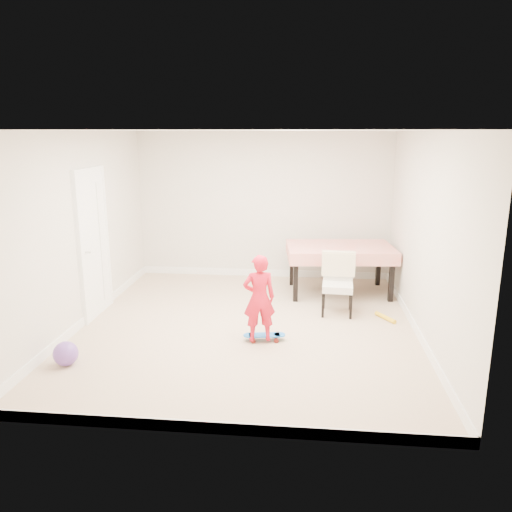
# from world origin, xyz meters

# --- Properties ---
(ground) EXTENTS (5.00, 5.00, 0.00)m
(ground) POSITION_xyz_m (0.00, 0.00, 0.00)
(ground) COLOR tan
(ground) RESTS_ON ground
(ceiling) EXTENTS (4.50, 5.00, 0.04)m
(ceiling) POSITION_xyz_m (0.00, 0.00, 2.58)
(ceiling) COLOR white
(ceiling) RESTS_ON wall_back
(wall_back) EXTENTS (4.50, 0.04, 2.60)m
(wall_back) POSITION_xyz_m (0.00, 2.48, 1.30)
(wall_back) COLOR beige
(wall_back) RESTS_ON ground
(wall_front) EXTENTS (4.50, 0.04, 2.60)m
(wall_front) POSITION_xyz_m (0.00, -2.48, 1.30)
(wall_front) COLOR beige
(wall_front) RESTS_ON ground
(wall_left) EXTENTS (0.04, 5.00, 2.60)m
(wall_left) POSITION_xyz_m (-2.23, 0.00, 1.30)
(wall_left) COLOR beige
(wall_left) RESTS_ON ground
(wall_right) EXTENTS (0.04, 5.00, 2.60)m
(wall_right) POSITION_xyz_m (2.23, 0.00, 1.30)
(wall_right) COLOR beige
(wall_right) RESTS_ON ground
(door) EXTENTS (0.11, 0.94, 2.11)m
(door) POSITION_xyz_m (-2.22, 0.30, 1.02)
(door) COLOR white
(door) RESTS_ON ground
(baseboard_back) EXTENTS (4.50, 0.02, 0.12)m
(baseboard_back) POSITION_xyz_m (0.00, 2.49, 0.06)
(baseboard_back) COLOR white
(baseboard_back) RESTS_ON ground
(baseboard_front) EXTENTS (4.50, 0.02, 0.12)m
(baseboard_front) POSITION_xyz_m (0.00, -2.49, 0.06)
(baseboard_front) COLOR white
(baseboard_front) RESTS_ON ground
(baseboard_left) EXTENTS (0.02, 5.00, 0.12)m
(baseboard_left) POSITION_xyz_m (-2.24, 0.00, 0.06)
(baseboard_left) COLOR white
(baseboard_left) RESTS_ON ground
(baseboard_right) EXTENTS (0.02, 5.00, 0.12)m
(baseboard_right) POSITION_xyz_m (2.24, 0.00, 0.06)
(baseboard_right) COLOR white
(baseboard_right) RESTS_ON ground
(dining_table) EXTENTS (1.78, 1.22, 0.79)m
(dining_table) POSITION_xyz_m (1.32, 1.64, 0.40)
(dining_table) COLOR #BF0B0A
(dining_table) RESTS_ON ground
(dining_chair) EXTENTS (0.52, 0.60, 0.89)m
(dining_chair) POSITION_xyz_m (1.24, 0.65, 0.45)
(dining_chair) COLOR white
(dining_chair) RESTS_ON ground
(skateboard) EXTENTS (0.56, 0.27, 0.08)m
(skateboard) POSITION_xyz_m (0.27, -0.43, 0.04)
(skateboard) COLOR blue
(skateboard) RESTS_ON ground
(child) EXTENTS (0.46, 0.36, 1.11)m
(child) POSITION_xyz_m (0.21, -0.49, 0.55)
(child) COLOR red
(child) RESTS_ON ground
(balloon) EXTENTS (0.28, 0.28, 0.28)m
(balloon) POSITION_xyz_m (-1.92, -1.34, 0.14)
(balloon) COLOR #6D44A4
(balloon) RESTS_ON ground
(foam_toy) EXTENTS (0.26, 0.37, 0.06)m
(foam_toy) POSITION_xyz_m (1.92, 0.47, 0.03)
(foam_toy) COLOR gold
(foam_toy) RESTS_ON ground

